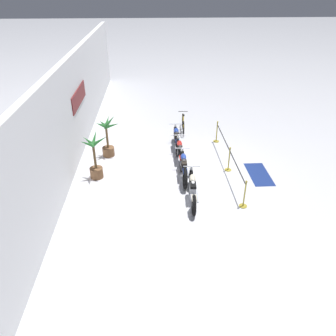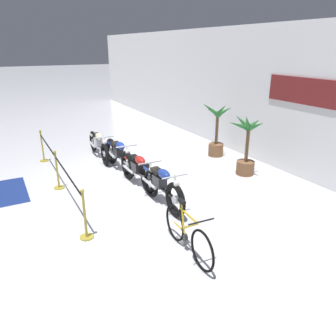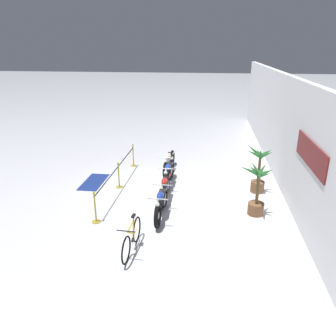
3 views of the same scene
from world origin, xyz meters
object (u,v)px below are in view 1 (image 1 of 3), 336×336
potted_palm_right_of_row (108,138)px  stanchion_mid_right (217,135)px  motorcycle_red_2 (180,152)px  motorcycle_cream_0 (193,189)px  motorcycle_blue_1 (184,167)px  bicycle (183,124)px  stanchion_mid_left (229,163)px  floor_banner (259,174)px  stanchion_far_left (235,168)px  potted_palm_left_of_row (95,159)px  motorcycle_blue_3 (177,139)px

potted_palm_right_of_row → stanchion_mid_right: bearing=-76.9°
motorcycle_red_2 → motorcycle_cream_0: bearing=-175.6°
motorcycle_blue_1 → potted_palm_right_of_row: size_ratio=1.23×
bicycle → potted_palm_right_of_row: bearing=125.7°
potted_palm_right_of_row → stanchion_mid_left: 5.30m
motorcycle_blue_1 → floor_banner: motorcycle_blue_1 is taller
motorcycle_red_2 → floor_banner: size_ratio=1.28×
bicycle → stanchion_mid_left: size_ratio=1.66×
motorcycle_red_2 → floor_banner: (-1.22, -3.12, -0.47)m
motorcycle_cream_0 → motorcycle_blue_1: motorcycle_blue_1 is taller
bicycle → floor_banner: bearing=-149.4°
motorcycle_blue_1 → stanchion_mid_left: (0.49, -1.90, -0.13)m
motorcycle_cream_0 → stanchion_far_left: (1.00, -1.72, 0.20)m
motorcycle_cream_0 → floor_banner: bearing=-61.2°
motorcycle_red_2 → potted_palm_right_of_row: bearing=76.7°
motorcycle_blue_1 → potted_palm_left_of_row: potted_palm_left_of_row is taller
motorcycle_cream_0 → floor_banner: size_ratio=1.31×
potted_palm_left_of_row → stanchion_mid_left: size_ratio=1.80×
stanchion_mid_left → motorcycle_cream_0: bearing=139.1°
potted_palm_right_of_row → stanchion_mid_left: bearing=-107.3°
stanchion_mid_left → potted_palm_left_of_row: bearing=92.9°
motorcycle_blue_1 → stanchion_mid_left: 1.96m
stanchion_mid_left → stanchion_mid_right: 2.74m
motorcycle_blue_1 → potted_palm_left_of_row: (0.22, 3.42, 0.34)m
motorcycle_cream_0 → stanchion_far_left: size_ratio=0.45×
motorcycle_blue_1 → bicycle: (4.60, -0.41, -0.09)m
motorcycle_cream_0 → floor_banner: motorcycle_cream_0 is taller
potted_palm_right_of_row → stanchion_far_left: bearing=-116.9°
bicycle → stanchion_mid_right: stanchion_mid_right is taller
motorcycle_blue_1 → stanchion_mid_left: size_ratio=2.16×
stanchion_far_left → stanchion_mid_left: 1.03m
bicycle → stanchion_mid_right: size_ratio=1.66×
motorcycle_blue_1 → stanchion_far_left: bearing=-104.8°
motorcycle_blue_3 → floor_banner: size_ratio=1.22×
motorcycle_blue_1 → motorcycle_blue_3: bearing=1.9°
floor_banner → motorcycle_blue_3: bearing=52.2°
stanchion_far_left → motorcycle_cream_0: bearing=120.1°
potted_palm_left_of_row → stanchion_far_left: potted_palm_left_of_row is taller
motorcycle_blue_3 → stanchion_mid_right: size_ratio=2.10×
motorcycle_red_2 → stanchion_far_left: 2.66m
motorcycle_blue_1 → bicycle: motorcycle_blue_1 is taller
motorcycle_blue_3 → stanchion_mid_left: 2.89m
stanchion_mid_left → stanchion_far_left: bearing=180.0°
motorcycle_blue_3 → motorcycle_red_2: bearing=-177.9°
potted_palm_left_of_row → stanchion_mid_right: size_ratio=1.80×
motorcycle_cream_0 → bicycle: size_ratio=1.36×
stanchion_mid_right → stanchion_far_left: bearing=180.0°
motorcycle_cream_0 → motorcycle_red_2: motorcycle_cream_0 is taller
potted_palm_right_of_row → stanchion_mid_left: (-1.57, -5.04, -0.48)m
potted_palm_left_of_row → stanchion_mid_right: 6.12m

